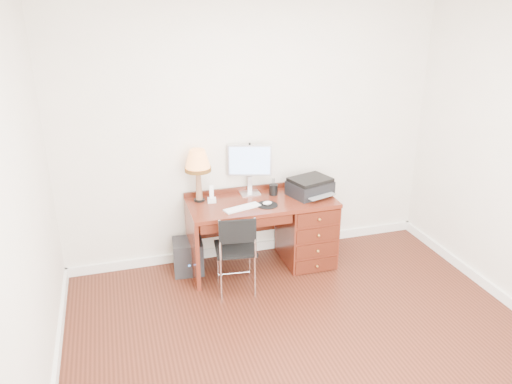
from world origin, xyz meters
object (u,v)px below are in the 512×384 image
object	(u,v)px
monitor	(249,163)
printer	(310,187)
leg_lamp	(198,164)
chair	(237,245)
equipment_box	(188,256)
desk	(290,226)
phone	(212,197)

from	to	relation	value
monitor	printer	size ratio (longest dim) A/B	1.06
printer	leg_lamp	distance (m)	1.19
chair	equipment_box	world-z (taller)	chair
printer	chair	distance (m)	1.05
desk	chair	bearing A→B (deg)	-149.71
desk	printer	size ratio (longest dim) A/B	3.03
equipment_box	phone	bearing A→B (deg)	7.91
desk	equipment_box	xyz separation A→B (m)	(-1.09, 0.10, -0.24)
phone	equipment_box	size ratio (longest dim) A/B	0.50
leg_lamp	phone	distance (m)	0.37
desk	phone	size ratio (longest dim) A/B	8.47
printer	desk	bearing A→B (deg)	164.82
chair	equipment_box	xyz separation A→B (m)	(-0.40, 0.50, -0.32)
monitor	equipment_box	bearing A→B (deg)	-151.91
desk	leg_lamp	xyz separation A→B (m)	(-0.93, 0.17, 0.73)
monitor	leg_lamp	xyz separation A→B (m)	(-0.55, -0.07, 0.07)
phone	equipment_box	world-z (taller)	phone
monitor	leg_lamp	bearing A→B (deg)	-156.59
chair	monitor	bearing A→B (deg)	71.58
desk	printer	bearing A→B (deg)	2.49
equipment_box	desk	bearing A→B (deg)	0.24
printer	equipment_box	world-z (taller)	printer
desk	monitor	size ratio (longest dim) A/B	2.85
monitor	equipment_box	distance (m)	1.16
monitor	chair	bearing A→B (deg)	-98.77
phone	chair	size ratio (longest dim) A/B	0.22
desk	leg_lamp	world-z (taller)	leg_lamp
monitor	phone	bearing A→B (deg)	-146.52
desk	printer	xyz separation A→B (m)	(0.21, 0.01, 0.43)
printer	phone	distance (m)	1.03
leg_lamp	equipment_box	distance (m)	0.99
printer	phone	world-z (taller)	printer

